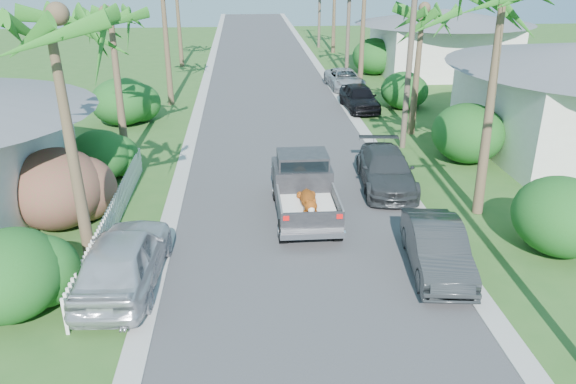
{
  "coord_description": "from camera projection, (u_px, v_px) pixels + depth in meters",
  "views": [
    {
      "loc": [
        -1.67,
        -11.28,
        8.33
      ],
      "look_at": [
        -0.38,
        4.88,
        1.4
      ],
      "focal_mm": 35.0,
      "sensor_mm": 36.0,
      "label": 1
    }
  ],
  "objects": [
    {
      "name": "shrub_l_b",
      "position": [
        57.0,
        188.0,
        18.15
      ],
      "size": [
        3.0,
        3.3,
        2.6
      ],
      "primitive_type": "ellipsoid",
      "color": "#A6173E",
      "rests_on": "ground"
    },
    {
      "name": "road",
      "position": [
        269.0,
        91.0,
        36.65
      ],
      "size": [
        8.0,
        100.0,
        0.02
      ],
      "primitive_type": "cube",
      "color": "#38383A",
      "rests_on": "ground"
    },
    {
      "name": "palm_r_b",
      "position": [
        422.0,
        9.0,
        25.63
      ],
      "size": [
        4.4,
        4.4,
        7.2
      ],
      "color": "brown",
      "rests_on": "ground"
    },
    {
      "name": "pickup_truck",
      "position": [
        303.0,
        185.0,
        19.22
      ],
      "size": [
        1.98,
        5.12,
        2.06
      ],
      "color": "black",
      "rests_on": "ground"
    },
    {
      "name": "utility_pole_c",
      "position": [
        349.0,
        12.0,
        38.0
      ],
      "size": [
        1.6,
        0.26,
        9.0
      ],
      "color": "brown",
      "rests_on": "ground"
    },
    {
      "name": "parked_car_rn",
      "position": [
        437.0,
        249.0,
        15.74
      ],
      "size": [
        1.9,
        4.27,
        1.36
      ],
      "primitive_type": "imported",
      "rotation": [
        0.0,
        0.0,
        -0.11
      ],
      "color": "#272A2C",
      "rests_on": "ground"
    },
    {
      "name": "palm_l_b",
      "position": [
        109.0,
        14.0,
        21.82
      ],
      "size": [
        4.4,
        4.4,
        7.4
      ],
      "color": "brown",
      "rests_on": "ground"
    },
    {
      "name": "house_right_near",
      "position": [
        576.0,
        103.0,
        24.81
      ],
      "size": [
        8.0,
        9.0,
        4.8
      ],
      "color": "silver",
      "rests_on": "ground"
    },
    {
      "name": "shrub_l_a",
      "position": [
        10.0,
        275.0,
        13.67
      ],
      "size": [
        2.6,
        2.86,
        2.2
      ],
      "primitive_type": "ellipsoid",
      "color": "#1B4914",
      "rests_on": "ground"
    },
    {
      "name": "parked_car_rd",
      "position": [
        345.0,
        79.0,
        37.03
      ],
      "size": [
        2.33,
        4.62,
        1.25
      ],
      "primitive_type": "imported",
      "rotation": [
        0.0,
        0.0,
        0.06
      ],
      "color": "#B0B2B7",
      "rests_on": "ground"
    },
    {
      "name": "shrub_r_c",
      "position": [
        404.0,
        90.0,
        32.2
      ],
      "size": [
        2.6,
        2.86,
        2.1
      ],
      "primitive_type": "ellipsoid",
      "color": "#1B4914",
      "rests_on": "ground"
    },
    {
      "name": "parked_car_rf",
      "position": [
        359.0,
        98.0,
        31.98
      ],
      "size": [
        1.94,
        4.31,
        1.44
      ],
      "primitive_type": "imported",
      "rotation": [
        0.0,
        0.0,
        0.06
      ],
      "color": "black",
      "rests_on": "ground"
    },
    {
      "name": "shrub_l_d",
      "position": [
        122.0,
        101.0,
        29.18
      ],
      "size": [
        3.2,
        3.52,
        2.4
      ],
      "primitive_type": "ellipsoid",
      "color": "#1B4914",
      "rests_on": "ground"
    },
    {
      "name": "palm_l_a",
      "position": [
        50.0,
        17.0,
        13.31
      ],
      "size": [
        4.4,
        4.4,
        8.2
      ],
      "color": "brown",
      "rests_on": "ground"
    },
    {
      "name": "curb_left",
      "position": [
        203.0,
        92.0,
        36.33
      ],
      "size": [
        0.6,
        100.0,
        0.06
      ],
      "primitive_type": "cube",
      "color": "#A5A39E",
      "rests_on": "ground"
    },
    {
      "name": "parked_car_rm",
      "position": [
        386.0,
        170.0,
        21.41
      ],
      "size": [
        2.33,
        4.9,
        1.38
      ],
      "primitive_type": "imported",
      "rotation": [
        0.0,
        0.0,
        -0.09
      ],
      "color": "#2F3235",
      "rests_on": "ground"
    },
    {
      "name": "shrub_r_b",
      "position": [
        468.0,
        133.0,
        23.9
      ],
      "size": [
        3.0,
        3.3,
        2.5
      ],
      "primitive_type": "ellipsoid",
      "color": "#1B4914",
      "rests_on": "ground"
    },
    {
      "name": "picket_fence",
      "position": [
        114.0,
        215.0,
        18.14
      ],
      "size": [
        0.1,
        11.0,
        1.0
      ],
      "primitive_type": "cube",
      "color": "white",
      "rests_on": "ground"
    },
    {
      "name": "shrub_l_c",
      "position": [
        99.0,
        156.0,
        21.97
      ],
      "size": [
        2.4,
        2.64,
        2.0
      ],
      "primitive_type": "ellipsoid",
      "color": "#1B4914",
      "rests_on": "ground"
    },
    {
      "name": "curb_right",
      "position": [
        334.0,
        89.0,
        36.95
      ],
      "size": [
        0.6,
        100.0,
        0.06
      ],
      "primitive_type": "cube",
      "color": "#A5A39E",
      "rests_on": "ground"
    },
    {
      "name": "parked_car_ln",
      "position": [
        124.0,
        259.0,
        14.93
      ],
      "size": [
        2.19,
        4.92,
        1.64
      ],
      "primitive_type": "imported",
      "rotation": [
        0.0,
        0.0,
        3.09
      ],
      "color": "silver",
      "rests_on": "ground"
    },
    {
      "name": "ground",
      "position": [
        319.0,
        322.0,
        13.74
      ],
      "size": [
        120.0,
        120.0,
        0.0
      ],
      "primitive_type": "plane",
      "color": "#2E5B22",
      "rests_on": "ground"
    },
    {
      "name": "shrub_r_a",
      "position": [
        562.0,
        216.0,
        16.59
      ],
      "size": [
        2.8,
        3.08,
        2.3
      ],
      "primitive_type": "ellipsoid",
      "color": "#1B4914",
      "rests_on": "ground"
    },
    {
      "name": "utility_pole_b",
      "position": [
        411.0,
        46.0,
        24.25
      ],
      "size": [
        1.6,
        0.26,
        9.0
      ],
      "color": "brown",
      "rests_on": "ground"
    },
    {
      "name": "house_right_far",
      "position": [
        442.0,
        44.0,
        41.35
      ],
      "size": [
        9.0,
        8.0,
        4.6
      ],
      "color": "silver",
      "rests_on": "ground"
    },
    {
      "name": "shrub_r_d",
      "position": [
        374.0,
        56.0,
        41.31
      ],
      "size": [
        3.2,
        3.52,
        2.6
      ],
      "primitive_type": "ellipsoid",
      "color": "#1B4914",
      "rests_on": "ground"
    }
  ]
}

